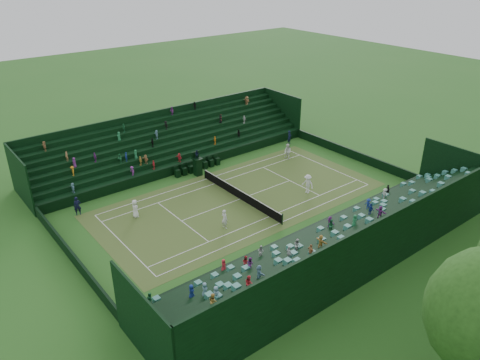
{
  "coord_description": "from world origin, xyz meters",
  "views": [
    {
      "loc": [
        30.26,
        -23.79,
        20.74
      ],
      "look_at": [
        0.0,
        0.0,
        2.0
      ],
      "focal_mm": 35.0,
      "sensor_mm": 36.0,
      "label": 1
    }
  ],
  "objects_px": {
    "player_near_west": "(135,209)",
    "player_near_east": "(225,219)",
    "umpire_chair": "(198,164)",
    "tennis_net": "(240,194)",
    "player_far_east": "(308,184)",
    "player_far_west": "(288,151)"
  },
  "relations": [
    {
      "from": "tennis_net",
      "to": "player_far_west",
      "type": "xyz_separation_m",
      "value": [
        -4.26,
        10.1,
        0.34
      ]
    },
    {
      "from": "player_far_west",
      "to": "player_far_east",
      "type": "distance_m",
      "value": 8.34
    },
    {
      "from": "player_near_west",
      "to": "player_near_east",
      "type": "relative_size",
      "value": 0.95
    },
    {
      "from": "umpire_chair",
      "to": "player_near_east",
      "type": "relative_size",
      "value": 1.61
    },
    {
      "from": "player_far_east",
      "to": "player_near_west",
      "type": "bearing_deg",
      "value": -122.23
    },
    {
      "from": "player_near_west",
      "to": "player_near_east",
      "type": "xyz_separation_m",
      "value": [
        6.24,
        5.01,
        0.04
      ]
    },
    {
      "from": "tennis_net",
      "to": "umpire_chair",
      "type": "distance_m",
      "value": 6.9
    },
    {
      "from": "umpire_chair",
      "to": "player_far_east",
      "type": "height_order",
      "value": "umpire_chair"
    },
    {
      "from": "player_near_west",
      "to": "player_far_west",
      "type": "distance_m",
      "value": 19.28
    },
    {
      "from": "tennis_net",
      "to": "player_far_east",
      "type": "bearing_deg",
      "value": 63.48
    },
    {
      "from": "umpire_chair",
      "to": "player_far_east",
      "type": "relative_size",
      "value": 1.48
    },
    {
      "from": "umpire_chair",
      "to": "player_far_east",
      "type": "distance_m",
      "value": 11.52
    },
    {
      "from": "tennis_net",
      "to": "player_near_east",
      "type": "height_order",
      "value": "player_near_east"
    },
    {
      "from": "player_near_east",
      "to": "player_far_west",
      "type": "height_order",
      "value": "player_far_west"
    },
    {
      "from": "player_far_east",
      "to": "umpire_chair",
      "type": "bearing_deg",
      "value": -158.82
    },
    {
      "from": "player_far_west",
      "to": "player_far_east",
      "type": "xyz_separation_m",
      "value": [
        7.2,
        -4.21,
        0.08
      ]
    },
    {
      "from": "umpire_chair",
      "to": "player_near_east",
      "type": "distance_m",
      "value": 10.81
    },
    {
      "from": "umpire_chair",
      "to": "player_far_east",
      "type": "xyz_separation_m",
      "value": [
        9.81,
        6.04,
        -0.25
      ]
    },
    {
      "from": "player_near_east",
      "to": "player_far_west",
      "type": "relative_size",
      "value": 1.0
    },
    {
      "from": "tennis_net",
      "to": "umpire_chair",
      "type": "xyz_separation_m",
      "value": [
        -6.87,
        -0.15,
        0.67
      ]
    },
    {
      "from": "player_near_east",
      "to": "player_far_west",
      "type": "xyz_separation_m",
      "value": [
        -7.44,
        14.24,
        0.0
      ]
    },
    {
      "from": "umpire_chair",
      "to": "player_near_east",
      "type": "bearing_deg",
      "value": -21.63
    }
  ]
}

